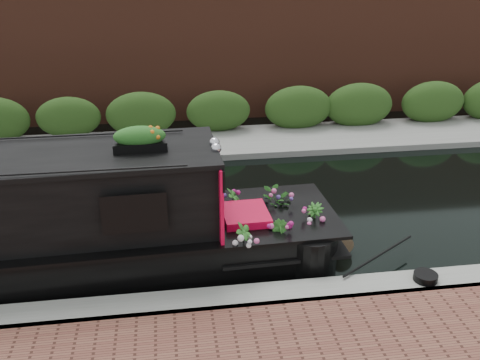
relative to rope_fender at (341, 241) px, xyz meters
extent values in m
plane|color=black|center=(-3.72, 1.81, -0.19)|extent=(80.00, 80.00, 0.00)
cube|color=gray|center=(-3.72, -1.49, -0.19)|extent=(40.00, 0.60, 0.50)
cube|color=gray|center=(-3.72, 6.01, -0.19)|extent=(40.00, 2.40, 0.34)
cube|color=#264617|center=(-3.72, 6.91, -0.19)|extent=(40.00, 1.10, 2.80)
cube|color=#592C1E|center=(-3.72, 9.01, -0.19)|extent=(40.00, 1.00, 8.00)
cube|color=red|center=(-2.34, 0.00, 1.25)|extent=(0.12, 1.77, 1.36)
cube|color=black|center=(-3.68, -0.90, 1.32)|extent=(0.91, 0.06, 0.55)
cube|color=red|center=(-1.82, 0.00, 0.51)|extent=(0.84, 0.93, 0.50)
sphere|color=silver|center=(-2.33, -0.14, 2.04)|extent=(0.18, 0.18, 0.18)
sphere|color=silver|center=(-2.33, 0.14, 2.04)|extent=(0.18, 0.18, 0.18)
cube|color=black|center=(-3.56, 0.00, 2.08)|extent=(0.88, 0.30, 0.16)
ellipsoid|color=orange|center=(-3.56, 0.00, 2.28)|extent=(0.96, 0.30, 0.24)
imported|color=#2A6722|center=(-1.96, -0.79, 0.61)|extent=(0.42, 0.44, 0.69)
imported|color=#2A6722|center=(-1.32, -0.61, 0.55)|extent=(0.37, 0.40, 0.57)
imported|color=#2A6722|center=(-1.11, 0.53, 0.58)|extent=(0.60, 0.53, 0.64)
imported|color=#2A6722|center=(-0.60, -0.15, 0.58)|extent=(0.50, 0.50, 0.63)
imported|color=#2A6722|center=(-1.96, 0.62, 0.60)|extent=(0.34, 0.41, 0.67)
cylinder|color=brown|center=(0.00, 0.00, 0.00)|extent=(0.38, 0.38, 0.38)
cylinder|color=black|center=(0.94, -1.51, 0.12)|extent=(0.39, 0.39, 0.12)
camera|label=1|loc=(-3.12, -8.35, 5.13)|focal=40.00mm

